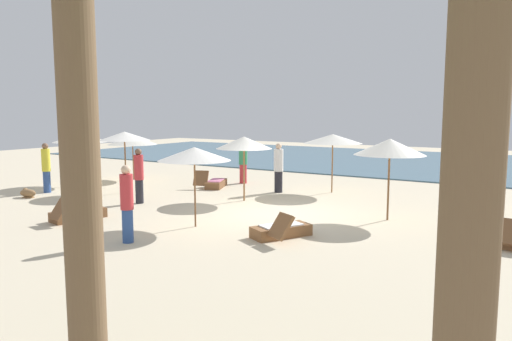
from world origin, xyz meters
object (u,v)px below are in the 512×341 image
Objects in this scene: umbrella_0 at (390,147)px; umbrella_2 at (333,139)px; person_5 at (139,175)px; dog at (28,193)px; umbrella_4 at (244,143)px; umbrella_6 at (194,154)px; person_4 at (279,168)px; umbrella_7 at (80,138)px; lounger_4 at (77,214)px; person_0 at (46,167)px; umbrella_8 at (132,140)px; person_2 at (127,203)px; lounger_1 at (215,183)px; umbrella_1 at (124,136)px; person_3 at (243,161)px; lounger_2 at (281,230)px.

umbrella_0 is 4.77m from umbrella_2.
person_5 is 2.60× the size of dog.
umbrella_4 is 3.99m from umbrella_6.
umbrella_7 is at bearing -160.11° from person_4.
lounger_4 is 5.55m from person_0.
umbrella_4 is at bearing -13.39° from umbrella_8.
dog is (-7.54, 2.31, -0.78)m from person_2.
dog is at bearing -76.22° from umbrella_7.
person_2 is (7.75, -7.66, -0.85)m from umbrella_8.
person_2 is at bearing -47.73° from person_5.
lounger_1 is (5.04, 2.49, -1.81)m from umbrella_7.
umbrella_1 is at bearing 49.83° from dog.
umbrella_0 is at bearing 3.92° from umbrella_1.
umbrella_0 reaches higher than umbrella_8.
person_3 reaches higher than lounger_4.
umbrella_6 is 4.01m from lounger_4.
person_0 is 1.02× the size of person_5.
lounger_4 is (5.24, -4.36, -1.81)m from umbrella_7.
umbrella_1 is 2.96m from umbrella_7.
lounger_1 is 0.92× the size of person_0.
umbrella_0 and umbrella_1 have the same top height.
umbrella_1 is at bearing 153.35° from umbrella_6.
person_2 is 2.60× the size of dog.
dog is at bearing -152.24° from umbrella_4.
lounger_4 is 7.68m from person_4.
umbrella_6 is 8.45m from person_0.
person_0 is at bearing -160.58° from umbrella_4.
dog is (-4.67, -7.02, -0.79)m from person_3.
umbrella_6 reaches higher than umbrella_8.
dog is (-4.51, 1.41, -0.01)m from lounger_4.
lounger_4 is 4.73m from dog.
umbrella_2 is at bearing 31.91° from person_0.
umbrella_8 is 1.19× the size of person_5.
person_2 reaches higher than lounger_2.
umbrella_4 is (-5.14, 0.35, -0.08)m from umbrella_0.
umbrella_4 reaches higher than umbrella_7.
umbrella_2 is at bearing 58.75° from umbrella_4.
umbrella_6 is (5.68, -2.85, -0.19)m from umbrella_1.
lounger_4 is (4.72, -6.75, -1.63)m from umbrella_8.
umbrella_1 is 1.23× the size of person_0.
umbrella_8 reaches higher than lounger_4.
umbrella_6 is at bearing -34.51° from umbrella_8.
person_3 is at bearing 18.95° from umbrella_8.
umbrella_0 is 9.88m from umbrella_1.
lounger_2 is 3.77m from person_2.
umbrella_2 is at bearing 81.76° from person_2.
umbrella_4 is 1.28× the size of lounger_2.
person_4 reaches higher than person_5.
umbrella_6 is 9.84m from umbrella_8.
person_5 is at bearing -17.68° from umbrella_7.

